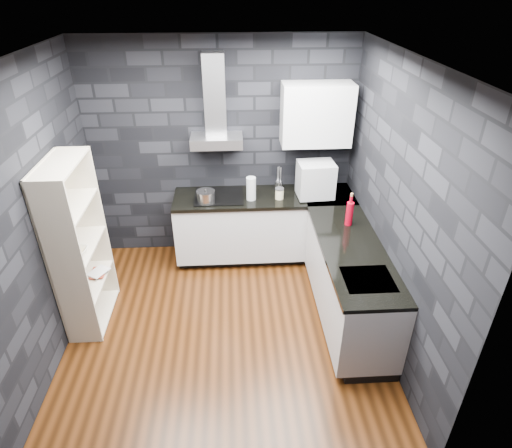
{
  "coord_description": "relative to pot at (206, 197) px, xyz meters",
  "views": [
    {
      "loc": [
        0.12,
        -3.36,
        3.25
      ],
      "look_at": [
        0.35,
        0.45,
        1.0
      ],
      "focal_mm": 30.0,
      "sensor_mm": 36.0,
      "label": 1
    }
  ],
  "objects": [
    {
      "name": "bookshelf",
      "position": [
        -1.22,
        -0.88,
        -0.07
      ],
      "size": [
        0.57,
        0.87,
        1.8
      ],
      "primitive_type": "cube",
      "rotation": [
        0.0,
        0.0,
        -0.31
      ],
      "color": "beige",
      "rests_on": "ground"
    },
    {
      "name": "counter_right_cab",
      "position": [
        1.5,
        -1.05,
        -0.49
      ],
      "size": [
        0.6,
        1.8,
        0.76
      ],
      "primitive_type": "cube",
      "color": "silver",
      "rests_on": "ground"
    },
    {
      "name": "counter_back_top",
      "position": [
        0.7,
        0.14,
        -0.09
      ],
      "size": [
        2.2,
        0.62,
        0.04
      ],
      "primitive_type": "cube",
      "color": "black",
      "rests_on": "counter_back_cab"
    },
    {
      "name": "hood_chimney",
      "position": [
        0.15,
        0.35,
        1.1
      ],
      "size": [
        0.24,
        0.2,
        0.9
      ],
      "primitive_type": "cube",
      "color": "#B6B6BB",
      "rests_on": "hood_body"
    },
    {
      "name": "upper_cabinet",
      "position": [
        1.3,
        0.27,
        0.88
      ],
      "size": [
        0.8,
        0.35,
        0.7
      ],
      "primitive_type": "cube",
      "color": "silver",
      "rests_on": "wall_back"
    },
    {
      "name": "wall_front",
      "position": [
        0.2,
        -2.78,
        0.38
      ],
      "size": [
        3.2,
        0.05,
        2.7
      ],
      "primitive_type": "cube",
      "color": "black",
      "rests_on": "ground"
    },
    {
      "name": "ground",
      "position": [
        0.2,
        -1.15,
        -0.97
      ],
      "size": [
        3.2,
        3.2,
        0.0
      ],
      "primitive_type": "plane",
      "color": "#43200B"
    },
    {
      "name": "book_red",
      "position": [
        -1.23,
        -0.74,
        -0.4
      ],
      "size": [
        0.16,
        0.02,
        0.21
      ],
      "primitive_type": "imported",
      "rotation": [
        0.0,
        0.0,
        0.01
      ],
      "color": "maroon",
      "rests_on": "bookshelf"
    },
    {
      "name": "counter_back_cab",
      "position": [
        0.7,
        0.15,
        -0.49
      ],
      "size": [
        2.2,
        0.6,
        0.76
      ],
      "primitive_type": "cube",
      "color": "silver",
      "rests_on": "ground"
    },
    {
      "name": "wall_left",
      "position": [
        -1.43,
        -1.15,
        0.38
      ],
      "size": [
        0.05,
        3.2,
        2.7
      ],
      "primitive_type": "cube",
      "color": "black",
      "rests_on": "ground"
    },
    {
      "name": "wall_back",
      "position": [
        0.2,
        0.47,
        0.38
      ],
      "size": [
        3.2,
        0.05,
        2.7
      ],
      "primitive_type": "cube",
      "color": "black",
      "rests_on": "ground"
    },
    {
      "name": "storage_jar",
      "position": [
        0.87,
        0.05,
        -0.01
      ],
      "size": [
        0.13,
        0.13,
        0.12
      ],
      "primitive_type": "cylinder",
      "rotation": [
        0.0,
        0.0,
        0.33
      ],
      "color": "beige",
      "rests_on": "counter_back_top"
    },
    {
      "name": "toekick_right",
      "position": [
        1.54,
        -1.05,
        -0.92
      ],
      "size": [
        0.5,
        1.78,
        0.1
      ],
      "primitive_type": "cube",
      "color": "black",
      "rests_on": "ground"
    },
    {
      "name": "sink_rim",
      "position": [
        1.5,
        -1.55,
        -0.08
      ],
      "size": [
        0.44,
        0.4,
        0.01
      ],
      "primitive_type": "cube",
      "color": "#B6B6BB",
      "rests_on": "counter_right_top"
    },
    {
      "name": "counter_corner_top",
      "position": [
        1.5,
        0.15,
        -0.09
      ],
      "size": [
        0.62,
        0.62,
        0.04
      ],
      "primitive_type": "cube",
      "color": "black",
      "rests_on": "counter_right_cab"
    },
    {
      "name": "wall_right",
      "position": [
        1.82,
        -1.15,
        0.38
      ],
      "size": [
        0.05,
        3.2,
        2.7
      ],
      "primitive_type": "cube",
      "color": "black",
      "rests_on": "ground"
    },
    {
      "name": "hood_body",
      "position": [
        0.15,
        0.28,
        0.59
      ],
      "size": [
        0.6,
        0.34,
        0.12
      ],
      "primitive_type": "cube",
      "color": "#B6B6BB",
      "rests_on": "wall_back"
    },
    {
      "name": "book_second",
      "position": [
        -1.2,
        -0.71,
        -0.38
      ],
      "size": [
        0.14,
        0.1,
        0.21
      ],
      "primitive_type": "imported",
      "rotation": [
        0.0,
        0.0,
        -0.54
      ],
      "color": "#B2B2B2",
      "rests_on": "bookshelf"
    },
    {
      "name": "counter_right_top",
      "position": [
        1.49,
        -1.05,
        -0.09
      ],
      "size": [
        0.62,
        1.8,
        0.04
      ],
      "primitive_type": "cube",
      "color": "black",
      "rests_on": "counter_right_cab"
    },
    {
      "name": "red_bottle",
      "position": [
        1.55,
        -0.6,
        0.06
      ],
      "size": [
        0.1,
        0.1,
        0.26
      ],
      "primitive_type": "cylinder",
      "rotation": [
        0.0,
        0.0,
        0.29
      ],
      "color": "maroon",
      "rests_on": "counter_right_top"
    },
    {
      "name": "fruit_bowl",
      "position": [
        -1.22,
        -1.02,
        -0.04
      ],
      "size": [
        0.28,
        0.28,
        0.06
      ],
      "primitive_type": "imported",
      "rotation": [
        0.0,
        0.0,
        -0.18
      ],
      "color": "silver",
      "rests_on": "bookshelf"
    },
    {
      "name": "utensil_crock",
      "position": [
        0.89,
        0.28,
        -0.01
      ],
      "size": [
        0.1,
        0.1,
        0.12
      ],
      "primitive_type": "cylinder",
      "rotation": [
        0.0,
        0.0,
        -0.06
      ],
      "color": "#BBBBC0",
      "rests_on": "counter_back_top"
    },
    {
      "name": "cooktop",
      "position": [
        0.15,
        0.15,
        -0.07
      ],
      "size": [
        0.58,
        0.5,
        0.01
      ],
      "primitive_type": "cube",
      "color": "black",
      "rests_on": "counter_back_top"
    },
    {
      "name": "ceiling",
      "position": [
        0.2,
        -1.15,
        1.73
      ],
      "size": [
        3.2,
        3.2,
        0.0
      ],
      "primitive_type": "plane",
      "rotation": [
        3.14,
        0.0,
        0.0
      ],
      "color": "white"
    },
    {
      "name": "glass_vase",
      "position": [
        0.54,
        0.06,
        0.07
      ],
      "size": [
        0.15,
        0.15,
        0.28
      ],
      "primitive_type": "cylinder",
      "rotation": [
        0.0,
        0.0,
        0.43
      ],
      "color": "silver",
      "rests_on": "counter_back_top"
    },
    {
      "name": "appliance_garage",
      "position": [
        1.3,
        0.09,
        0.15
      ],
      "size": [
        0.44,
        0.35,
        0.42
      ],
      "primitive_type": "cube",
      "rotation": [
        0.0,
        0.0,
        0.06
      ],
      "color": "#ABAEB2",
      "rests_on": "counter_back_top"
    },
    {
      "name": "pot",
      "position": [
        0.0,
        0.0,
        0.0
      ],
      "size": [
        0.25,
        0.25,
        0.12
      ],
      "primitive_type": "cylinder",
      "rotation": [
        0.0,
        0.0,
        -0.21
      ],
      "color": "#BBBBC0",
      "rests_on": "cooktop"
    },
    {
      "name": "toekick_back",
      "position": [
        0.7,
        0.19,
        -0.92
      ],
      "size": [
        2.18,
        0.5,
        0.1
      ],
      "primitive_type": "cube",
      "color": "black",
      "rests_on": "ground"
    }
  ]
}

